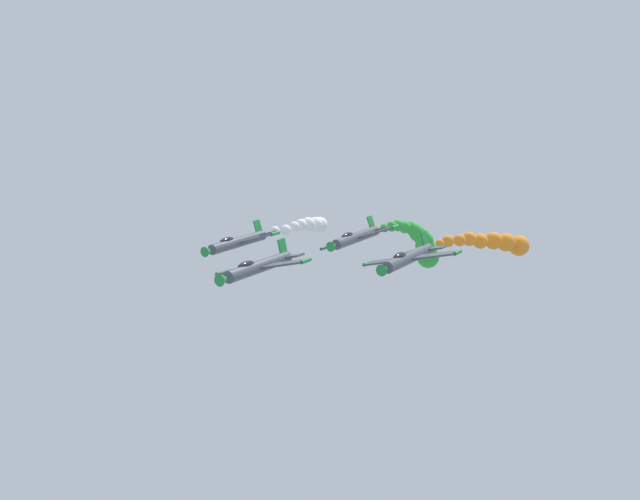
# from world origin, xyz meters

# --- Properties ---
(airplane_lead) EXTENTS (9.38, 10.35, 3.11)m
(airplane_lead) POSITION_xyz_m (0.17, 10.38, 124.89)
(airplane_lead) COLOR #474C56
(airplane_left_inner) EXTENTS (9.40, 10.35, 3.08)m
(airplane_left_inner) POSITION_xyz_m (-9.67, 0.64, 124.90)
(airplane_left_inner) COLOR #474C56
(smoke_trail_left_inner) EXTENTS (5.30, 16.50, 4.18)m
(smoke_trail_left_inner) POSITION_xyz_m (-12.04, -17.61, 123.34)
(smoke_trail_left_inner) COLOR orange
(airplane_right_inner) EXTENTS (9.22, 10.35, 3.42)m
(airplane_right_inner) POSITION_xyz_m (10.66, -0.93, 123.98)
(airplane_right_inner) COLOR #474C56
(smoke_trail_right_inner) EXTENTS (3.39, 14.43, 3.04)m
(smoke_trail_right_inner) POSITION_xyz_m (11.73, -17.42, 123.11)
(smoke_trail_right_inner) COLOR white
(airplane_left_outer) EXTENTS (9.09, 10.35, 3.66)m
(airplane_left_outer) POSITION_xyz_m (0.71, -8.83, 124.14)
(airplane_left_outer) COLOR #474C56
(smoke_trail_left_outer) EXTENTS (6.52, 25.82, 10.61)m
(smoke_trail_left_outer) POSITION_xyz_m (3.68, -34.13, 118.50)
(smoke_trail_left_outer) COLOR green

